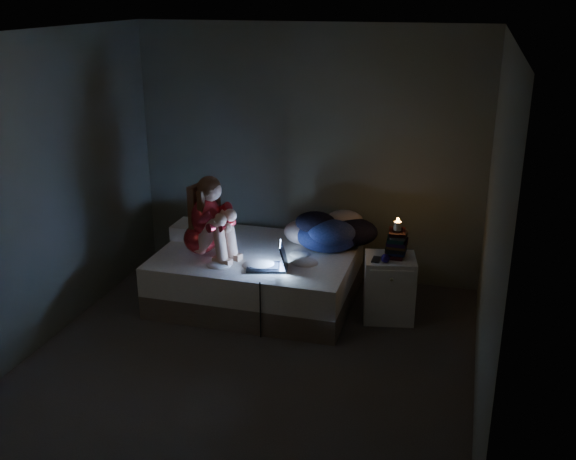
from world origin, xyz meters
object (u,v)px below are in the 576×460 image
at_px(bed, 257,276).
at_px(woman, 200,215).
at_px(laptop, 266,255).
at_px(nightstand, 389,288).
at_px(candle, 397,227).
at_px(phone, 375,258).

relative_size(bed, woman, 2.32).
bearing_deg(woman, laptop, 4.72).
xyz_separation_m(woman, nightstand, (1.77, 0.19, -0.60)).
relative_size(bed, laptop, 5.06).
bearing_deg(candle, laptop, -161.82).
xyz_separation_m(bed, candle, (1.33, 0.01, 0.63)).
bearing_deg(laptop, bed, 105.97).
bearing_deg(bed, laptop, -59.69).
bearing_deg(woman, candle, 23.47).
distance_m(nightstand, phone, 0.34).
distance_m(nightstand, candle, 0.59).
height_order(bed, nightstand, nightstand).
height_order(laptop, phone, laptop).
bearing_deg(phone, woman, -164.02).
bearing_deg(woman, nightstand, 22.47).
bearing_deg(phone, nightstand, 41.79).
xyz_separation_m(bed, phone, (1.15, -0.10, 0.36)).
bearing_deg(bed, phone, -5.08).
bearing_deg(phone, candle, 45.00).
bearing_deg(candle, bed, -179.54).
distance_m(woman, candle, 1.82).
xyz_separation_m(candle, phone, (-0.17, -0.11, -0.28)).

